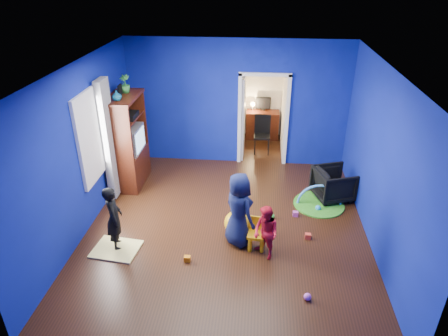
# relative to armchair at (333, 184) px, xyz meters

# --- Properties ---
(floor) EXTENTS (5.00, 5.50, 0.01)m
(floor) POSITION_rel_armchair_xyz_m (-2.06, -1.23, -0.33)
(floor) COLOR black
(floor) RESTS_ON ground
(ceiling) EXTENTS (5.00, 5.50, 0.01)m
(ceiling) POSITION_rel_armchair_xyz_m (-2.06, -1.23, 2.57)
(ceiling) COLOR white
(ceiling) RESTS_ON wall_back
(wall_back) EXTENTS (5.00, 0.02, 2.90)m
(wall_back) POSITION_rel_armchair_xyz_m (-2.06, 1.52, 1.12)
(wall_back) COLOR navy
(wall_back) RESTS_ON floor
(wall_front) EXTENTS (5.00, 0.02, 2.90)m
(wall_front) POSITION_rel_armchair_xyz_m (-2.06, -3.98, 1.12)
(wall_front) COLOR navy
(wall_front) RESTS_ON floor
(wall_left) EXTENTS (0.02, 5.50, 2.90)m
(wall_left) POSITION_rel_armchair_xyz_m (-4.56, -1.23, 1.12)
(wall_left) COLOR navy
(wall_left) RESTS_ON floor
(wall_right) EXTENTS (0.02, 5.50, 2.90)m
(wall_right) POSITION_rel_armchair_xyz_m (0.44, -1.23, 1.12)
(wall_right) COLOR navy
(wall_right) RESTS_ON floor
(alcove) EXTENTS (1.00, 1.75, 2.50)m
(alcove) POSITION_rel_armchair_xyz_m (-1.46, 2.39, 0.92)
(alcove) COLOR silver
(alcove) RESTS_ON floor
(armchair) EXTENTS (0.91, 0.90, 0.66)m
(armchair) POSITION_rel_armchair_xyz_m (0.00, 0.00, 0.00)
(armchair) COLOR black
(armchair) RESTS_ON floor
(child_black) EXTENTS (0.41, 0.49, 1.15)m
(child_black) POSITION_rel_armchair_xyz_m (-3.86, -1.94, 0.25)
(child_black) COLOR black
(child_black) RESTS_ON floor
(child_navy) EXTENTS (0.74, 0.77, 1.33)m
(child_navy) POSITION_rel_armchair_xyz_m (-1.82, -1.63, 0.33)
(child_navy) COLOR #10143C
(child_navy) RESTS_ON floor
(toddler_red) EXTENTS (0.57, 0.58, 0.94)m
(toddler_red) POSITION_rel_armchair_xyz_m (-1.37, -1.96, 0.14)
(toddler_red) COLOR #B51713
(toddler_red) RESTS_ON floor
(vase) EXTENTS (0.22, 0.22, 0.20)m
(vase) POSITION_rel_armchair_xyz_m (-4.28, -0.04, 1.73)
(vase) COLOR #0C4E64
(vase) RESTS_ON tv_armoire
(potted_plant) EXTENTS (0.23, 0.23, 0.36)m
(potted_plant) POSITION_rel_armchair_xyz_m (-4.28, 0.48, 1.81)
(potted_plant) COLOR #308535
(potted_plant) RESTS_ON tv_armoire
(tv_armoire) EXTENTS (0.58, 1.14, 1.96)m
(tv_armoire) POSITION_rel_armchair_xyz_m (-4.28, 0.26, 0.65)
(tv_armoire) COLOR #391409
(tv_armoire) RESTS_ON floor
(crt_tv) EXTENTS (0.46, 0.70, 0.54)m
(crt_tv) POSITION_rel_armchair_xyz_m (-4.24, 0.26, 0.69)
(crt_tv) COLOR silver
(crt_tv) RESTS_ON tv_armoire
(yellow_blanket) EXTENTS (0.82, 0.68, 0.03)m
(yellow_blanket) POSITION_rel_armchair_xyz_m (-3.86, -2.04, -0.32)
(yellow_blanket) COLOR #F2E07A
(yellow_blanket) RESTS_ON floor
(hopper_ball) EXTENTS (0.44, 0.44, 0.44)m
(hopper_ball) POSITION_rel_armchair_xyz_m (-1.87, -1.38, -0.11)
(hopper_ball) COLOR yellow
(hopper_ball) RESTS_ON floor
(kid_chair) EXTENTS (0.31, 0.31, 0.50)m
(kid_chair) POSITION_rel_armchair_xyz_m (-1.52, -1.76, -0.08)
(kid_chair) COLOR yellow
(kid_chair) RESTS_ON floor
(play_mat) EXTENTS (1.00, 1.00, 0.03)m
(play_mat) POSITION_rel_armchair_xyz_m (-0.29, -0.29, -0.32)
(play_mat) COLOR green
(play_mat) RESTS_ON floor
(toy_arch) EXTENTS (0.89, 0.07, 0.89)m
(toy_arch) POSITION_rel_armchair_xyz_m (-0.29, -0.29, -0.31)
(toy_arch) COLOR #3F8CD8
(toy_arch) RESTS_ON floor
(window_left) EXTENTS (0.03, 0.95, 1.55)m
(window_left) POSITION_rel_armchair_xyz_m (-4.55, -0.88, 1.22)
(window_left) COLOR white
(window_left) RESTS_ON wall_left
(curtain) EXTENTS (0.14, 0.42, 2.40)m
(curtain) POSITION_rel_armchair_xyz_m (-4.43, -0.33, 0.92)
(curtain) COLOR slate
(curtain) RESTS_ON floor
(doorway) EXTENTS (1.16, 0.10, 2.10)m
(doorway) POSITION_rel_armchair_xyz_m (-1.46, 1.52, 0.72)
(doorway) COLOR white
(doorway) RESTS_ON floor
(study_desk) EXTENTS (0.88, 0.44, 0.75)m
(study_desk) POSITION_rel_armchair_xyz_m (-1.46, 3.03, 0.04)
(study_desk) COLOR #3D140A
(study_desk) RESTS_ON floor
(desk_monitor) EXTENTS (0.40, 0.05, 0.32)m
(desk_monitor) POSITION_rel_armchair_xyz_m (-1.46, 3.15, 0.62)
(desk_monitor) COLOR black
(desk_monitor) RESTS_ON study_desk
(desk_lamp) EXTENTS (0.14, 0.14, 0.14)m
(desk_lamp) POSITION_rel_armchair_xyz_m (-1.74, 3.09, 0.60)
(desk_lamp) COLOR #FFD88C
(desk_lamp) RESTS_ON study_desk
(folding_chair) EXTENTS (0.40, 0.40, 0.92)m
(folding_chair) POSITION_rel_armchair_xyz_m (-1.46, 2.07, 0.13)
(folding_chair) COLOR black
(folding_chair) RESTS_ON floor
(book_shelf) EXTENTS (0.88, 0.24, 0.04)m
(book_shelf) POSITION_rel_armchair_xyz_m (-1.46, 3.14, 1.69)
(book_shelf) COLOR white
(book_shelf) RESTS_ON study_desk
(toy_0) EXTENTS (0.10, 0.08, 0.10)m
(toy_0) POSITION_rel_armchair_xyz_m (-0.61, -1.42, -0.28)
(toy_0) COLOR red
(toy_0) RESTS_ON floor
(toy_1) EXTENTS (0.11, 0.11, 0.11)m
(toy_1) POSITION_rel_armchair_xyz_m (-0.33, -0.49, -0.28)
(toy_1) COLOR #2795DE
(toy_1) RESTS_ON floor
(toy_2) EXTENTS (0.10, 0.08, 0.10)m
(toy_2) POSITION_rel_armchair_xyz_m (-2.62, -2.21, -0.28)
(toy_2) COLOR orange
(toy_2) RESTS_ON floor
(toy_3) EXTENTS (0.11, 0.11, 0.11)m
(toy_3) POSITION_rel_armchair_xyz_m (-1.24, -0.86, -0.28)
(toy_3) COLOR green
(toy_3) RESTS_ON floor
(toy_4) EXTENTS (0.10, 0.08, 0.10)m
(toy_4) POSITION_rel_armchair_xyz_m (-0.79, -0.74, -0.28)
(toy_4) COLOR #C549A3
(toy_4) RESTS_ON floor
(toy_5) EXTENTS (0.11, 0.11, 0.11)m
(toy_5) POSITION_rel_armchair_xyz_m (-0.75, -2.86, -0.28)
(toy_5) COLOR #CB4CB9
(toy_5) RESTS_ON floor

